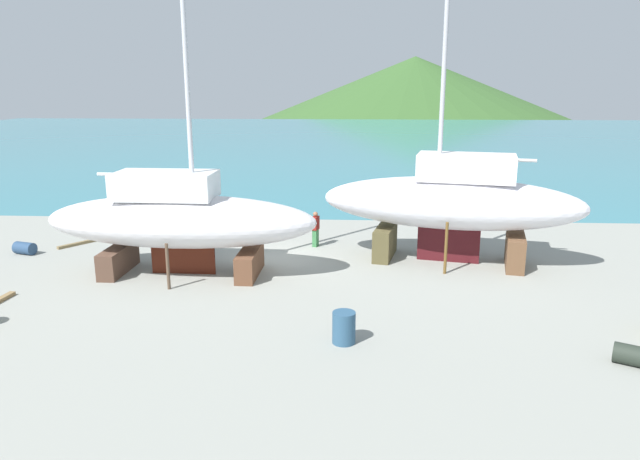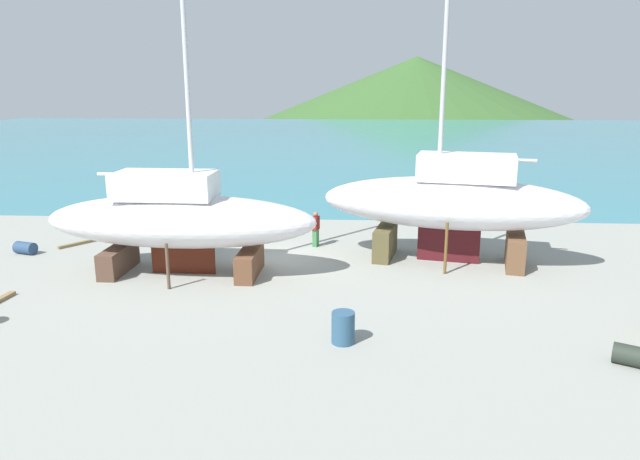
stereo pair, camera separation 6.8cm
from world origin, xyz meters
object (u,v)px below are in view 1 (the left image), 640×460
at_px(sailboat_large_starboard, 452,201).
at_px(barrel_tipped_center, 631,355).
at_px(sailboat_small_center, 180,219).
at_px(worker, 315,229).
at_px(barrel_ochre, 135,230).
at_px(barrel_rust_far, 344,327).
at_px(barrel_tipped_right, 25,248).

xyz_separation_m(sailboat_large_starboard, barrel_tipped_center, (3.39, -9.19, -2.32)).
xyz_separation_m(sailboat_small_center, sailboat_large_starboard, (10.78, 2.20, 0.38)).
bearing_deg(worker, barrel_tipped_center, -33.12).
bearing_deg(sailboat_large_starboard, barrel_ochre, 0.26).
relative_size(worker, barrel_tipped_center, 1.93).
distance_m(sailboat_small_center, barrel_tipped_center, 15.92).
relative_size(sailboat_small_center, barrel_tipped_center, 18.03).
xyz_separation_m(barrel_ochre, barrel_rust_far, (10.34, -11.37, 0.07)).
height_order(worker, barrel_tipped_right, worker).
relative_size(sailboat_small_center, barrel_rust_far, 16.26).
bearing_deg(worker, barrel_tipped_right, -153.37).
height_order(worker, barrel_rust_far, worker).
bearing_deg(sailboat_large_starboard, worker, -7.45).
height_order(sailboat_small_center, barrel_ochre, sailboat_small_center).
relative_size(sailboat_small_center, barrel_tipped_right, 16.60).
distance_m(sailboat_small_center, barrel_rust_far, 9.04).
xyz_separation_m(barrel_ochre, barrel_tipped_center, (18.02, -12.31, -0.12)).
xyz_separation_m(sailboat_large_starboard, barrel_ochre, (-14.63, 3.12, -2.20)).
bearing_deg(barrel_tipped_right, sailboat_large_starboard, -0.26).
bearing_deg(barrel_rust_far, worker, 98.14).
xyz_separation_m(sailboat_small_center, barrel_tipped_center, (14.17, -7.00, -1.94)).
distance_m(sailboat_small_center, sailboat_large_starboard, 11.01).
bearing_deg(barrel_rust_far, barrel_tipped_right, 149.61).
bearing_deg(barrel_rust_far, sailboat_large_starboard, 62.46).
bearing_deg(sailboat_small_center, sailboat_large_starboard, 12.64).
bearing_deg(barrel_tipped_center, worker, 129.13).
bearing_deg(worker, sailboat_small_center, -121.79).
xyz_separation_m(barrel_ochre, barrel_tipped_right, (-3.87, -3.04, -0.13)).
bearing_deg(barrel_rust_far, barrel_ochre, 132.28).
bearing_deg(barrel_tipped_right, sailboat_small_center, -16.45).
height_order(sailboat_large_starboard, barrel_tipped_right, sailboat_large_starboard).
bearing_deg(worker, barrel_ochre, -169.00).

